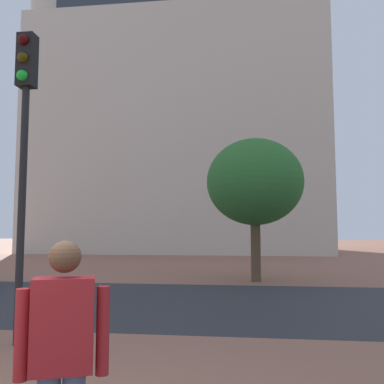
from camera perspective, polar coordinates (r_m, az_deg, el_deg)
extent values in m
plane|color=#93604C|center=(12.61, -1.72, -13.35)|extent=(120.00, 120.00, 0.00)
cube|color=#2D2D33|center=(10.63, -3.45, -14.88)|extent=(120.00, 6.38, 0.00)
cube|color=beige|center=(35.87, -1.41, 6.70)|extent=(22.62, 13.44, 18.29)
cube|color=#2D3842|center=(39.31, -1.37, 21.62)|extent=(20.81, 12.36, 2.40)
cube|color=beige|center=(38.31, 0.30, 19.03)|extent=(4.54, 4.54, 34.95)
cylinder|color=beige|center=(34.40, -19.47, 11.06)|extent=(2.80, 2.80, 22.43)
cylinder|color=beige|center=(31.07, 15.64, 11.06)|extent=(2.80, 2.80, 20.72)
cube|color=maroon|center=(3.02, -17.38, -17.08)|extent=(0.45, 0.34, 0.62)
cylinder|color=maroon|center=(3.02, -12.24, -18.15)|extent=(0.09, 0.09, 0.59)
cylinder|color=maroon|center=(3.06, -22.51, -17.72)|extent=(0.09, 0.09, 0.59)
cube|color=black|center=(3.11, -17.22, -16.34)|extent=(0.31, 0.23, 0.40)
sphere|color=brown|center=(2.96, -17.15, -8.53)|extent=(0.22, 0.22, 0.22)
cylinder|color=black|center=(7.17, -22.50, -2.63)|extent=(0.12, 0.12, 4.14)
cube|color=black|center=(7.69, -21.84, 16.48)|extent=(0.28, 0.24, 0.90)
sphere|color=#390606|center=(7.70, -22.25, 18.88)|extent=(0.18, 0.18, 0.18)
sphere|color=#3C3306|center=(7.59, -22.33, 16.80)|extent=(0.18, 0.18, 0.18)
sphere|color=green|center=(7.48, -22.41, 14.67)|extent=(0.18, 0.18, 0.18)
cylinder|color=brown|center=(14.63, 8.80, -8.01)|extent=(0.34, 0.34, 2.10)
ellipsoid|color=#2D6B2D|center=(14.70, 8.68, 1.41)|extent=(3.39, 3.39, 3.05)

